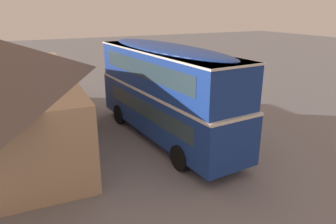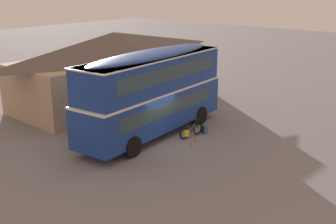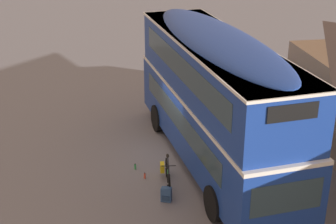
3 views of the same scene
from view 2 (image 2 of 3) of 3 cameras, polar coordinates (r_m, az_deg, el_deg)
name	(u,v)px [view 2 (image 2 of 3)]	position (r m, az deg, el deg)	size (l,w,h in m)	color
ground_plane	(155,142)	(23.68, -1.67, -3.97)	(120.00, 120.00, 0.00)	slate
double_decker_bus	(153,90)	(24.05, -2.03, 2.96)	(10.60, 3.30, 4.79)	black
touring_bicycle	(190,131)	(24.31, 2.97, -2.49)	(1.75, 0.47, 1.04)	black
backpack_on_ground	(204,129)	(25.00, 4.84, -2.23)	(0.34, 0.39, 0.52)	#2D4C7A
water_bottle_red_squeeze	(195,140)	(23.66, 3.59, -3.75)	(0.07, 0.07, 0.22)	#D84C33
water_bottle_green_metal	(191,145)	(23.02, 3.03, -4.34)	(0.07, 0.07, 0.22)	green
pub_building	(115,67)	(31.44, -7.07, 5.97)	(15.12, 7.07, 5.00)	tan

